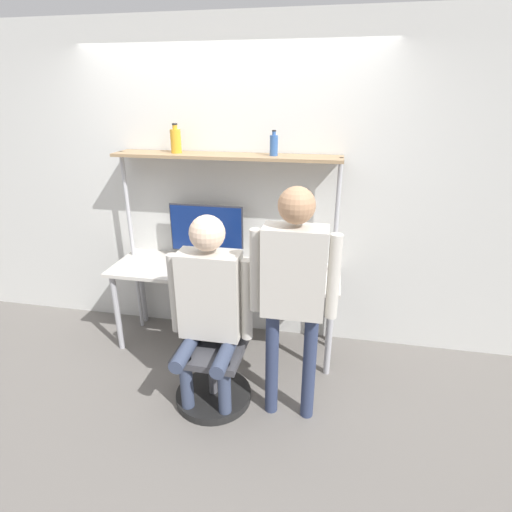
{
  "coord_description": "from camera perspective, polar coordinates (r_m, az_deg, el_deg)",
  "views": [
    {
      "loc": [
        0.86,
        -2.65,
        2.13
      ],
      "look_at": [
        0.37,
        -0.18,
        1.1
      ],
      "focal_mm": 28.0,
      "sensor_mm": 36.0,
      "label": 1
    }
  ],
  "objects": [
    {
      "name": "shelf_unit",
      "position": [
        3.3,
        -4.27,
        10.55
      ],
      "size": [
        1.84,
        0.29,
        1.68
      ],
      "color": "#997A56",
      "rests_on": "ground_plane"
    },
    {
      "name": "desk",
      "position": [
        3.42,
        -4.52,
        -3.07
      ],
      "size": [
        1.94,
        0.6,
        0.75
      ],
      "color": "beige",
      "rests_on": "ground_plane"
    },
    {
      "name": "cell_phone",
      "position": [
        3.22,
        0.15,
        -3.03
      ],
      "size": [
        0.07,
        0.15,
        0.01
      ],
      "color": "silver",
      "rests_on": "desk"
    },
    {
      "name": "person_standing",
      "position": [
        2.5,
        5.41,
        -3.56
      ],
      "size": [
        0.56,
        0.22,
        1.64
      ],
      "color": "#2D3856",
      "rests_on": "ground_plane"
    },
    {
      "name": "office_chair",
      "position": [
        3.06,
        -6.0,
        -15.13
      ],
      "size": [
        0.56,
        0.56,
        0.91
      ],
      "color": "black",
      "rests_on": "ground_plane"
    },
    {
      "name": "wall_back",
      "position": [
        3.5,
        -3.42,
        9.34
      ],
      "size": [
        8.0,
        0.06,
        2.7
      ],
      "color": "silver",
      "rests_on": "ground_plane"
    },
    {
      "name": "person_seated",
      "position": [
        2.72,
        -6.75,
        -6.22
      ],
      "size": [
        0.59,
        0.48,
        1.42
      ],
      "color": "#38425B",
      "rests_on": "ground_plane"
    },
    {
      "name": "monitor",
      "position": [
        3.48,
        -7.1,
        3.54
      ],
      "size": [
        0.65,
        0.21,
        0.5
      ],
      "color": "#333338",
      "rests_on": "desk"
    },
    {
      "name": "laptop",
      "position": [
        3.29,
        -4.83,
        -1.56
      ],
      "size": [
        0.33,
        0.21,
        0.2
      ],
      "color": "#BCBCC1",
      "rests_on": "desk"
    },
    {
      "name": "bottle_blue",
      "position": [
        3.18,
        2.56,
        15.57
      ],
      "size": [
        0.06,
        0.06,
        0.19
      ],
      "color": "#335999",
      "rests_on": "shelf_unit"
    },
    {
      "name": "ground_plane",
      "position": [
        3.51,
        -5.61,
        -15.25
      ],
      "size": [
        12.0,
        12.0,
        0.0
      ],
      "primitive_type": "plane",
      "color": "slate"
    },
    {
      "name": "bottle_amber",
      "position": [
        3.39,
        -11.38,
        15.87
      ],
      "size": [
        0.08,
        0.08,
        0.23
      ],
      "color": "gold",
      "rests_on": "shelf_unit"
    }
  ]
}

